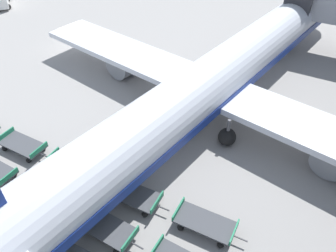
# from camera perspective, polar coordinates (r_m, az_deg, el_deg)

# --- Properties ---
(ground_plane) EXTENTS (500.00, 500.00, 0.00)m
(ground_plane) POSITION_cam_1_polar(r_m,az_deg,el_deg) (35.69, -16.00, 13.04)
(ground_plane) COLOR gray
(airplane) EXTENTS (34.20, 41.56, 11.97)m
(airplane) POSITION_cam_1_polar(r_m,az_deg,el_deg) (24.35, 9.18, 8.56)
(airplane) COLOR silver
(airplane) RESTS_ON ground_plane
(baggage_dolly_row_mid_a_col_d) EXTENTS (3.88, 1.61, 0.92)m
(baggage_dolly_row_mid_a_col_d) POSITION_cam_1_polar(r_m,az_deg,el_deg) (19.30, -25.02, -15.78)
(baggage_dolly_row_mid_a_col_d) COLOR #424449
(baggage_dolly_row_mid_a_col_d) RESTS_ON ground_plane
(baggage_dolly_row_mid_b_col_d) EXTENTS (3.93, 1.83, 0.92)m
(baggage_dolly_row_mid_b_col_d) POSITION_cam_1_polar(r_m,az_deg,el_deg) (20.12, -20.63, -11.05)
(baggage_dolly_row_mid_b_col_d) COLOR #424449
(baggage_dolly_row_mid_b_col_d) RESTS_ON ground_plane
(baggage_dolly_row_mid_b_col_e) EXTENTS (3.88, 1.64, 0.92)m
(baggage_dolly_row_mid_b_col_e) POSITION_cam_1_polar(r_m,az_deg,el_deg) (17.91, -10.73, -17.06)
(baggage_dolly_row_mid_b_col_e) COLOR #424449
(baggage_dolly_row_mid_b_col_e) RESTS_ON ground_plane
(baggage_dolly_row_far_col_c) EXTENTS (3.90, 1.69, 0.92)m
(baggage_dolly_row_far_col_c) POSITION_cam_1_polar(r_m,az_deg,el_deg) (23.64, -23.97, -3.07)
(baggage_dolly_row_far_col_c) COLOR #424449
(baggage_dolly_row_far_col_c) RESTS_ON ground_plane
(baggage_dolly_row_far_col_d) EXTENTS (3.93, 1.81, 0.92)m
(baggage_dolly_row_far_col_d) POSITION_cam_1_polar(r_m,az_deg,el_deg) (21.08, -16.35, -6.85)
(baggage_dolly_row_far_col_d) COLOR #424449
(baggage_dolly_row_far_col_d) RESTS_ON ground_plane
(baggage_dolly_row_far_col_e) EXTENTS (3.92, 1.78, 0.92)m
(baggage_dolly_row_far_col_e) POSITION_cam_1_polar(r_m,az_deg,el_deg) (18.94, -6.13, -11.90)
(baggage_dolly_row_far_col_e) COLOR #424449
(baggage_dolly_row_far_col_e) RESTS_ON ground_plane
(baggage_dolly_row_far_col_f) EXTENTS (3.92, 1.75, 0.92)m
(baggage_dolly_row_far_col_f) POSITION_cam_1_polar(r_m,az_deg,el_deg) (17.88, 6.48, -16.46)
(baggage_dolly_row_far_col_f) COLOR #424449
(baggage_dolly_row_far_col_f) RESTS_ON ground_plane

